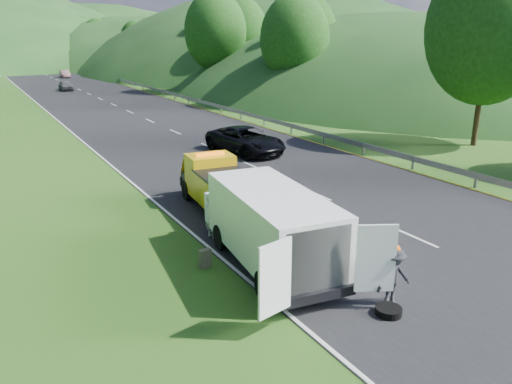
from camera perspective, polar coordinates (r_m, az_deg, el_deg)
ground at (r=18.63m, az=6.76°, el=-4.90°), size 320.00×320.00×0.00m
road_surface at (r=55.84m, az=-15.94°, el=9.56°), size 14.00×200.00×0.02m
guardrail at (r=69.77m, az=-12.68°, el=11.24°), size 0.06×140.00×1.52m
tree_line_right at (r=81.27m, az=-5.60°, el=12.40°), size 14.00×140.00×14.00m
hills_backdrop at (r=149.58m, az=-24.02°, el=13.30°), size 201.00×288.60×44.00m
tow_truck at (r=20.94m, az=-4.35°, el=0.92°), size 2.49×5.44×2.26m
white_van at (r=15.61m, az=1.60°, el=-3.65°), size 3.93×7.43×2.53m
woman at (r=18.34m, az=-5.06°, el=-5.21°), size 0.56×0.69×1.67m
child at (r=17.33m, az=4.02°, el=-6.59°), size 0.66×0.67×1.09m
worker at (r=14.46m, az=15.15°, el=-12.39°), size 1.11×0.66×1.68m
suitcase at (r=16.00m, az=-5.84°, el=-7.57°), size 0.40×0.26×0.61m
spare_tire at (r=14.00m, az=14.87°, el=-13.43°), size 0.70×0.70×0.20m
passing_suv at (r=31.41m, az=-1.20°, el=4.48°), size 3.54×6.11×1.60m
dist_car_a at (r=72.62m, az=-20.85°, el=10.77°), size 1.52×3.77×1.29m
dist_car_b at (r=95.25m, az=-20.95°, el=12.09°), size 1.35×3.86×1.27m
dist_car_c at (r=110.31m, az=-23.87°, el=12.35°), size 2.19×5.38×1.56m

